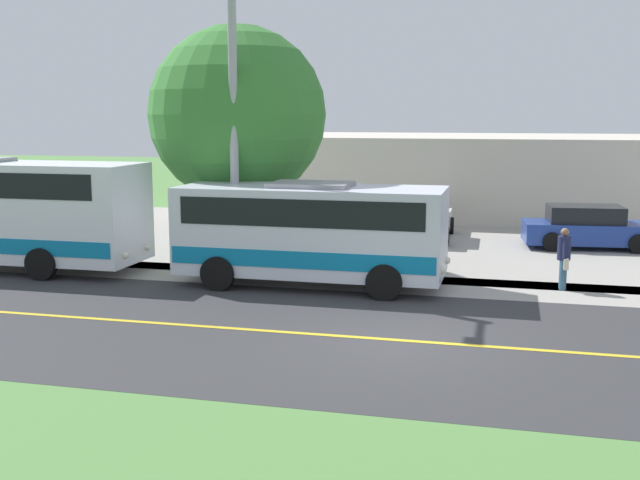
{
  "coord_description": "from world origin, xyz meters",
  "views": [
    {
      "loc": [
        14.88,
        2.16,
        4.52
      ],
      "look_at": [
        -3.5,
        -2.42,
        1.4
      ],
      "focal_mm": 43.08,
      "sensor_mm": 36.0,
      "label": 1
    }
  ],
  "objects_px": {
    "street_light_pole": "(232,122)",
    "parked_car_near": "(424,220)",
    "tree_curbside": "(238,115)",
    "commercial_building": "(466,174)",
    "pedestrian_with_bags": "(564,257)",
    "shuttle_bus_front": "(311,229)",
    "parked_car_far": "(589,228)"
  },
  "relations": [
    {
      "from": "street_light_pole",
      "to": "parked_car_near",
      "type": "height_order",
      "value": "street_light_pole"
    },
    {
      "from": "tree_curbside",
      "to": "commercial_building",
      "type": "bearing_deg",
      "value": 156.4
    },
    {
      "from": "pedestrian_with_bags",
      "to": "parked_car_near",
      "type": "relative_size",
      "value": 0.36
    },
    {
      "from": "street_light_pole",
      "to": "parked_car_near",
      "type": "distance_m",
      "value": 9.86
    },
    {
      "from": "street_light_pole",
      "to": "tree_curbside",
      "type": "relative_size",
      "value": 1.09
    },
    {
      "from": "parked_car_near",
      "to": "tree_curbside",
      "type": "distance_m",
      "value": 8.45
    },
    {
      "from": "shuttle_bus_front",
      "to": "pedestrian_with_bags",
      "type": "xyz_separation_m",
      "value": [
        -1.06,
        6.5,
        -0.66
      ]
    },
    {
      "from": "tree_curbside",
      "to": "parked_car_near",
      "type": "bearing_deg",
      "value": 137.47
    },
    {
      "from": "parked_car_far",
      "to": "street_light_pole",
      "type": "bearing_deg",
      "value": -53.24
    },
    {
      "from": "pedestrian_with_bags",
      "to": "tree_curbside",
      "type": "bearing_deg",
      "value": -100.64
    },
    {
      "from": "shuttle_bus_front",
      "to": "parked_car_near",
      "type": "distance_m",
      "value": 8.69
    },
    {
      "from": "pedestrian_with_bags",
      "to": "street_light_pole",
      "type": "relative_size",
      "value": 0.21
    },
    {
      "from": "parked_car_far",
      "to": "tree_curbside",
      "type": "distance_m",
      "value": 12.45
    },
    {
      "from": "commercial_building",
      "to": "parked_car_near",
      "type": "bearing_deg",
      "value": -6.89
    },
    {
      "from": "pedestrian_with_bags",
      "to": "tree_curbside",
      "type": "relative_size",
      "value": 0.22
    },
    {
      "from": "shuttle_bus_front",
      "to": "tree_curbside",
      "type": "relative_size",
      "value": 0.99
    },
    {
      "from": "street_light_pole",
      "to": "commercial_building",
      "type": "relative_size",
      "value": 0.37
    },
    {
      "from": "street_light_pole",
      "to": "parked_car_near",
      "type": "relative_size",
      "value": 1.76
    },
    {
      "from": "street_light_pole",
      "to": "parked_car_far",
      "type": "distance_m",
      "value": 13.01
    },
    {
      "from": "shuttle_bus_front",
      "to": "tree_curbside",
      "type": "height_order",
      "value": "tree_curbside"
    },
    {
      "from": "pedestrian_with_bags",
      "to": "parked_car_far",
      "type": "xyz_separation_m",
      "value": [
        -6.75,
        1.22,
        -0.17
      ]
    },
    {
      "from": "shuttle_bus_front",
      "to": "commercial_building",
      "type": "distance_m",
      "value": 17.13
    },
    {
      "from": "parked_car_near",
      "to": "shuttle_bus_front",
      "type": "bearing_deg",
      "value": -13.66
    },
    {
      "from": "shuttle_bus_front",
      "to": "parked_car_far",
      "type": "height_order",
      "value": "shuttle_bus_front"
    },
    {
      "from": "commercial_building",
      "to": "tree_curbside",
      "type": "bearing_deg",
      "value": -23.6
    },
    {
      "from": "shuttle_bus_front",
      "to": "parked_car_near",
      "type": "height_order",
      "value": "shuttle_bus_front"
    },
    {
      "from": "tree_curbside",
      "to": "shuttle_bus_front",
      "type": "bearing_deg",
      "value": 46.96
    },
    {
      "from": "shuttle_bus_front",
      "to": "street_light_pole",
      "type": "bearing_deg",
      "value": -98.08
    },
    {
      "from": "parked_car_far",
      "to": "commercial_building",
      "type": "bearing_deg",
      "value": -152.77
    },
    {
      "from": "shuttle_bus_front",
      "to": "pedestrian_with_bags",
      "type": "relative_size",
      "value": 4.42
    },
    {
      "from": "commercial_building",
      "to": "street_light_pole",
      "type": "bearing_deg",
      "value": -17.96
    },
    {
      "from": "shuttle_bus_front",
      "to": "parked_car_near",
      "type": "bearing_deg",
      "value": 166.34
    }
  ]
}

